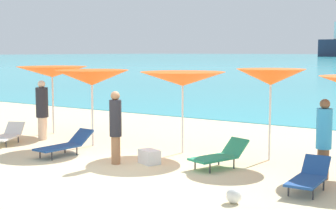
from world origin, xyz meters
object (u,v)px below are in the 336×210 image
lounge_chair_3 (7,135)px  umbrella_0 (52,72)px  umbrella_1 (92,78)px  cooler_box (149,157)px  umbrella_3 (271,77)px  beachgoer_2 (324,137)px  beach_ball (234,196)px  beachgoer_3 (42,109)px  lounge_chair_2 (65,144)px  lounge_chair_1 (309,177)px  lounge_chair_0 (220,155)px  beachgoer_1 (116,125)px  umbrella_2 (183,79)px

lounge_chair_3 → umbrella_0: bearing=72.8°
umbrella_1 → cooler_box: size_ratio=4.67×
umbrella_3 → beachgoer_2: size_ratio=1.33×
beach_ball → cooler_box: 3.62m
lounge_chair_3 → beachgoer_3: 1.33m
lounge_chair_3 → lounge_chair_2: bearing=-30.5°
beachgoer_2 → beachgoer_3: 8.67m
umbrella_1 → lounge_chair_3: 3.11m
lounge_chair_1 → lounge_chair_2: size_ratio=0.84×
lounge_chair_0 → beachgoer_3: beachgoer_3 is taller
lounge_chair_0 → beachgoer_2: 2.41m
beachgoer_1 → umbrella_2: bearing=-134.4°
cooler_box → beachgoer_1: bearing=-121.4°
umbrella_2 → lounge_chair_0: size_ratio=1.52×
cooler_box → umbrella_3: bearing=64.1°
umbrella_1 → umbrella_3: size_ratio=1.02×
umbrella_1 → beach_ball: (5.92, -2.74, -1.83)m
lounge_chair_0 → lounge_chair_2: size_ratio=0.93×
umbrella_0 → lounge_chair_0: 7.35m
lounge_chair_0 → beachgoer_2: beachgoer_2 is taller
umbrella_1 → lounge_chair_0: bearing=-5.4°
umbrella_0 → lounge_chair_1: bearing=-13.0°
lounge_chair_2 → umbrella_2: bearing=44.1°
lounge_chair_3 → beach_ball: bearing=-36.1°
beachgoer_1 → beach_ball: (3.82, -1.28, -0.81)m
beachgoer_3 → beachgoer_1: bearing=125.9°
umbrella_2 → lounge_chair_3: umbrella_2 is taller
umbrella_1 → lounge_chair_3: size_ratio=1.52×
cooler_box → beachgoer_3: bearing=-168.3°
lounge_chair_1 → lounge_chair_3: 9.09m
umbrella_3 → lounge_chair_1: bearing=-51.8°
lounge_chair_0 → cooler_box: lounge_chair_0 is taller
umbrella_2 → lounge_chair_2: size_ratio=1.41×
lounge_chair_3 → cooler_box: size_ratio=3.08×
umbrella_1 → beachgoer_3: (-1.97, -0.12, -1.00)m
beachgoer_2 → beachgoer_3: beachgoer_3 is taller
beachgoer_2 → cooler_box: beachgoer_2 is taller
lounge_chair_0 → umbrella_1: bearing=-167.3°
umbrella_1 → beachgoer_3: 2.21m
umbrella_2 → lounge_chair_1: umbrella_2 is taller
beachgoer_3 → beach_ball: size_ratio=6.51×
umbrella_3 → cooler_box: (-2.25, -2.02, -1.91)m
lounge_chair_0 → lounge_chair_1: lounge_chair_0 is taller
umbrella_3 → lounge_chair_1: umbrella_3 is taller
lounge_chair_0 → beachgoer_3: bearing=-164.6°
lounge_chair_3 → cooler_box: (5.07, 0.20, -0.09)m
umbrella_3 → lounge_chair_3: 7.86m
beachgoer_1 → beachgoer_3: (-4.06, 1.35, 0.01)m
beachgoer_2 → umbrella_1: bearing=81.1°
lounge_chair_0 → umbrella_3: bearing=85.2°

